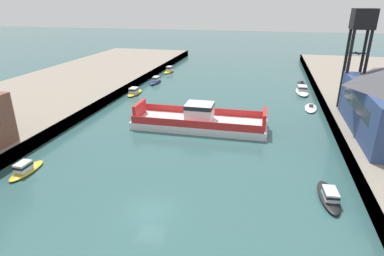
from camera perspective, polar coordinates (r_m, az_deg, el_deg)
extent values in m
plane|color=#335B5B|center=(30.23, -7.44, -14.66)|extent=(400.00, 400.00, 0.00)
cube|color=gray|center=(62.52, -30.17, 2.85)|extent=(28.00, 140.00, 1.69)
cube|color=#4C4742|center=(54.07, -19.36, 2.04)|extent=(0.30, 140.00, 1.69)
cube|color=#4C4742|center=(46.93, 24.80, -1.69)|extent=(0.30, 140.00, 1.69)
cube|color=silver|center=(48.42, 1.32, 0.70)|extent=(20.13, 6.74, 1.10)
cube|color=red|center=(50.97, 2.02, 3.09)|extent=(19.23, 0.43, 1.10)
cube|color=red|center=(45.15, 0.54, 0.62)|extent=(19.23, 0.43, 1.10)
cube|color=silver|center=(47.78, 1.34, 2.83)|extent=(4.06, 3.59, 2.69)
cube|color=black|center=(47.47, 1.35, 3.97)|extent=(4.10, 3.63, 0.60)
cube|color=red|center=(47.06, 12.77, 1.67)|extent=(0.57, 4.50, 2.20)
cube|color=red|center=(50.48, -9.33, 3.28)|extent=(0.57, 4.50, 2.20)
ellipsoid|color=black|center=(78.32, 18.98, 7.42)|extent=(2.27, 5.21, 0.44)
cube|color=#4C4C51|center=(78.22, 19.02, 7.75)|extent=(0.64, 0.46, 0.50)
ellipsoid|color=yellow|center=(67.56, -10.16, 6.17)|extent=(2.03, 5.85, 0.52)
cube|color=silver|center=(66.98, -10.34, 6.68)|extent=(1.40, 2.05, 0.96)
cube|color=black|center=(66.95, -10.35, 6.78)|extent=(1.44, 2.11, 0.29)
ellipsoid|color=black|center=(34.19, 23.12, -11.22)|extent=(2.15, 6.02, 0.50)
cube|color=silver|center=(33.50, 23.44, -10.70)|extent=(1.35, 2.15, 0.78)
cube|color=black|center=(33.45, 23.47, -10.56)|extent=(1.39, 2.21, 0.23)
ellipsoid|color=white|center=(60.87, 20.42, 3.36)|extent=(2.70, 6.01, 0.37)
cube|color=#4C4C51|center=(60.75, 20.48, 3.75)|extent=(0.76, 0.48, 0.50)
ellipsoid|color=navy|center=(76.38, -6.52, 8.16)|extent=(1.80, 5.92, 0.57)
cube|color=silver|center=(76.62, -6.42, 8.78)|extent=(1.22, 2.08, 0.91)
cube|color=black|center=(76.59, -6.43, 8.86)|extent=(1.25, 2.14, 0.27)
ellipsoid|color=yellow|center=(88.04, -4.14, 9.99)|extent=(2.34, 5.54, 0.47)
cube|color=silver|center=(88.24, -4.05, 10.56)|extent=(1.41, 2.01, 1.16)
cube|color=black|center=(88.21, -4.05, 10.65)|extent=(1.45, 2.07, 0.35)
ellipsoid|color=white|center=(71.10, 19.04, 6.11)|extent=(2.78, 7.23, 0.56)
cube|color=silver|center=(71.43, 19.06, 6.78)|extent=(1.86, 2.56, 0.91)
cube|color=black|center=(71.41, 19.07, 6.87)|extent=(1.91, 2.64, 0.27)
ellipsoid|color=yellow|center=(40.53, -27.37, -6.75)|extent=(1.75, 5.06, 0.42)
cube|color=silver|center=(39.99, -27.88, -6.11)|extent=(1.21, 1.78, 0.97)
cube|color=black|center=(39.93, -27.91, -5.95)|extent=(1.24, 1.83, 0.29)
cube|color=black|center=(46.80, 27.18, 3.89)|extent=(0.08, 13.58, 1.71)
cylinder|color=black|center=(56.64, 25.46, 9.42)|extent=(0.44, 0.44, 12.37)
cylinder|color=black|center=(57.17, 27.80, 9.13)|extent=(0.44, 0.44, 12.37)
cylinder|color=black|center=(54.36, 25.91, 8.92)|extent=(0.44, 0.44, 12.37)
cylinder|color=black|center=(54.91, 28.33, 8.62)|extent=(0.44, 0.44, 12.37)
cube|color=black|center=(56.12, 26.56, 7.19)|extent=(2.37, 0.20, 0.20)
cube|color=black|center=(56.12, 26.56, 7.19)|extent=(0.20, 2.37, 0.20)
cube|color=black|center=(55.34, 27.35, 11.76)|extent=(2.37, 0.20, 0.20)
cube|color=black|center=(55.34, 27.35, 11.76)|extent=(0.20, 2.37, 0.20)
cube|color=black|center=(54.92, 28.25, 16.76)|extent=(3.08, 3.08, 2.87)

